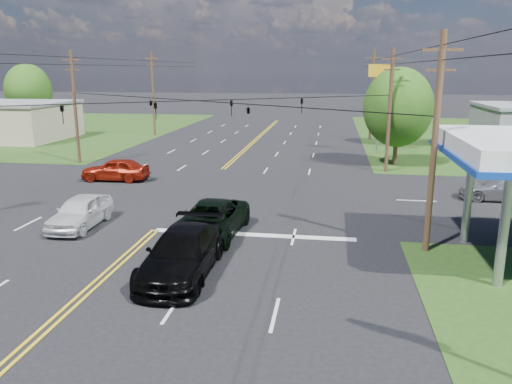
% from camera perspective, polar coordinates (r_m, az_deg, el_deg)
% --- Properties ---
extents(ground, '(280.00, 280.00, 0.00)m').
position_cam_1_polar(ground, '(33.15, -6.73, -0.08)').
color(ground, black).
rests_on(ground, ground).
extents(grass_nw, '(46.00, 48.00, 0.03)m').
position_cam_1_polar(grass_nw, '(77.06, -26.08, 6.55)').
color(grass_nw, '#244215').
rests_on(grass_nw, ground).
extents(stop_bar, '(10.00, 0.50, 0.02)m').
position_cam_1_polar(stop_bar, '(24.60, -0.34, -4.95)').
color(stop_bar, silver).
rests_on(stop_bar, ground).
extents(pole_se, '(1.60, 0.28, 9.50)m').
position_cam_1_polar(pole_se, '(22.63, 19.74, 5.39)').
color(pole_se, '#3B2819').
rests_on(pole_se, ground).
extents(pole_nw, '(1.60, 0.28, 9.50)m').
position_cam_1_polar(pole_nw, '(45.59, -19.99, 9.24)').
color(pole_nw, '#3B2819').
rests_on(pole_nw, ground).
extents(pole_ne, '(1.60, 0.28, 9.50)m').
position_cam_1_polar(pole_ne, '(40.35, 15.02, 9.11)').
color(pole_ne, '#3B2819').
rests_on(pole_ne, ground).
extents(pole_left_far, '(1.60, 0.28, 10.00)m').
position_cam_1_polar(pole_left_far, '(62.91, -11.70, 11.06)').
color(pole_left_far, '#3B2819').
rests_on(pole_left_far, ground).
extents(pole_right_far, '(1.60, 0.28, 10.00)m').
position_cam_1_polar(pole_right_far, '(59.23, 13.10, 10.83)').
color(pole_right_far, '#3B2819').
rests_on(pole_right_far, ground).
extents(span_wire_signals, '(26.00, 18.00, 1.13)m').
position_cam_1_polar(span_wire_signals, '(32.25, -7.03, 10.32)').
color(span_wire_signals, black).
rests_on(span_wire_signals, ground).
extents(power_lines, '(26.04, 100.00, 0.64)m').
position_cam_1_polar(power_lines, '(30.27, -8.23, 14.99)').
color(power_lines, black).
rests_on(power_lines, ground).
extents(tree_right_a, '(5.70, 5.70, 8.18)m').
position_cam_1_polar(tree_right_a, '(43.44, 15.93, 9.29)').
color(tree_right_a, '#3B2819').
rests_on(tree_right_a, ground).
extents(tree_right_b, '(4.94, 4.94, 7.09)m').
position_cam_1_polar(tree_right_b, '(55.68, 16.98, 9.44)').
color(tree_right_b, '#3B2819').
rests_on(tree_right_b, ground).
extents(tree_far_l, '(6.08, 6.08, 8.72)m').
position_cam_1_polar(tree_far_l, '(75.03, -24.59, 10.54)').
color(tree_far_l, '#3B2819').
rests_on(tree_far_l, ground).
extents(pickup_dkgreen, '(3.12, 6.14, 1.66)m').
position_cam_1_polar(pickup_dkgreen, '(24.26, -5.21, -3.21)').
color(pickup_dkgreen, black).
rests_on(pickup_dkgreen, ground).
extents(suv_black, '(2.55, 6.16, 1.78)m').
position_cam_1_polar(suv_black, '(19.97, -8.43, -6.93)').
color(suv_black, black).
rests_on(suv_black, ground).
extents(pickup_white, '(1.97, 4.78, 1.62)m').
position_cam_1_polar(pickup_white, '(27.20, -19.44, -2.12)').
color(pickup_white, silver).
rests_on(pickup_white, ground).
extents(sedan_red, '(4.92, 2.15, 1.65)m').
position_cam_1_polar(sedan_red, '(37.83, -15.78, 2.50)').
color(sedan_red, maroon).
rests_on(sedan_red, ground).
extents(sedan_far, '(5.10, 2.28, 1.45)m').
position_cam_1_polar(sedan_far, '(34.46, 26.29, 0.33)').
color(sedan_far, '#A2A2A6').
rests_on(sedan_far, ground).
extents(polesign_ne, '(2.33, 0.51, 8.41)m').
position_cam_1_polar(polesign_ne, '(49.21, 14.04, 11.91)').
color(polesign_ne, '#A5A5AA').
rests_on(polesign_ne, ground).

